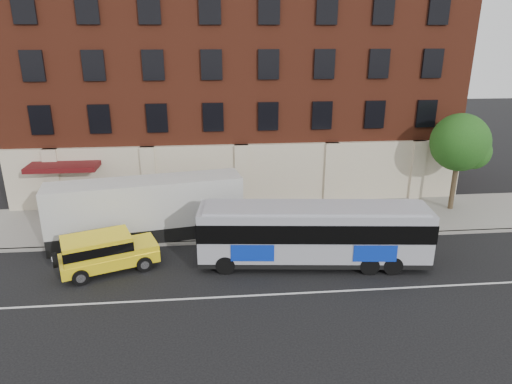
{
  "coord_description": "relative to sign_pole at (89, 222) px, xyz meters",
  "views": [
    {
      "loc": [
        -1.73,
        -16.98,
        11.03
      ],
      "look_at": [
        0.37,
        5.5,
        3.1
      ],
      "focal_mm": 32.03,
      "sensor_mm": 36.0,
      "label": 1
    }
  ],
  "objects": [
    {
      "name": "sidewalk",
      "position": [
        8.5,
        2.85,
        -1.38
      ],
      "size": [
        60.0,
        6.0,
        0.15
      ],
      "primitive_type": "cube",
      "color": "gray",
      "rests_on": "ground"
    },
    {
      "name": "lane_line",
      "position": [
        8.5,
        -5.65,
        -1.45
      ],
      "size": [
        60.0,
        0.12,
        0.01
      ],
      "primitive_type": "cube",
      "color": "beige",
      "rests_on": "ground"
    },
    {
      "name": "yellow_suv",
      "position": [
        1.29,
        -2.67,
        -0.39
      ],
      "size": [
        4.94,
        3.37,
        1.85
      ],
      "color": "yellow",
      "rests_on": "ground"
    },
    {
      "name": "street_tree",
      "position": [
        22.04,
        3.34,
        2.96
      ],
      "size": [
        3.6,
        3.6,
        6.2
      ],
      "color": "#3B2E1D",
      "rests_on": "sidewalk"
    },
    {
      "name": "city_bus",
      "position": [
        11.51,
        -2.95,
        0.26
      ],
      "size": [
        11.48,
        3.53,
        3.09
      ],
      "color": "#A0A2AB",
      "rests_on": "ground"
    },
    {
      "name": "shipping_container",
      "position": [
        2.95,
        0.74,
        0.27
      ],
      "size": [
        10.66,
        3.91,
        3.48
      ],
      "color": "black",
      "rests_on": "ground"
    },
    {
      "name": "sign_pole",
      "position": [
        0.0,
        0.0,
        0.0
      ],
      "size": [
        0.3,
        0.2,
        2.5
      ],
      "color": "gray",
      "rests_on": "ground"
    },
    {
      "name": "kerb",
      "position": [
        8.5,
        -0.15,
        -1.38
      ],
      "size": [
        60.0,
        0.25,
        0.15
      ],
      "primitive_type": "cube",
      "color": "gray",
      "rests_on": "ground"
    },
    {
      "name": "building",
      "position": [
        8.49,
        10.77,
        6.13
      ],
      "size": [
        30.0,
        12.1,
        15.0
      ],
      "color": "maroon",
      "rests_on": "sidewalk"
    },
    {
      "name": "ground",
      "position": [
        8.5,
        -6.15,
        -1.45
      ],
      "size": [
        120.0,
        120.0,
        0.0
      ],
      "primitive_type": "plane",
      "color": "black",
      "rests_on": "ground"
    }
  ]
}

